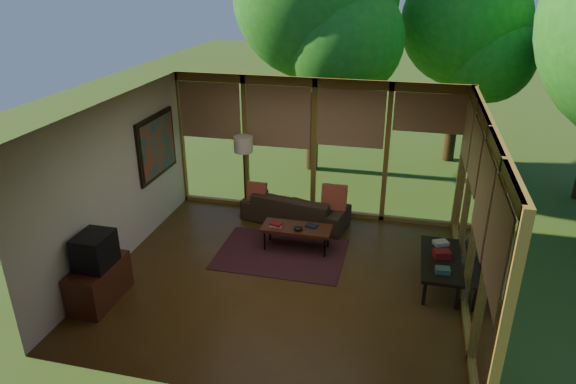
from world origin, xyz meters
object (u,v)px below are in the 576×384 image
(floor_lamp, at_px, (243,149))
(side_console, at_px, (441,261))
(media_cabinet, at_px, (99,283))
(coffee_table, at_px, (297,229))
(television, at_px, (95,250))
(sofa, at_px, (295,208))

(floor_lamp, height_order, side_console, floor_lamp)
(floor_lamp, bearing_deg, media_cabinet, -110.80)
(coffee_table, height_order, side_console, side_console)
(television, bearing_deg, coffee_table, 41.43)
(coffee_table, distance_m, side_console, 2.46)
(television, bearing_deg, side_console, 18.33)
(sofa, distance_m, floor_lamp, 1.50)
(sofa, relative_size, media_cabinet, 2.01)
(side_console, bearing_deg, television, -161.67)
(television, relative_size, floor_lamp, 0.33)
(sofa, distance_m, side_console, 3.09)
(sofa, bearing_deg, floor_lamp, 10.63)
(sofa, xyz_separation_m, coffee_table, (0.25, -1.02, 0.10))
(side_console, bearing_deg, media_cabinet, -161.74)
(sofa, bearing_deg, television, 66.22)
(television, xyz_separation_m, coffee_table, (2.46, 2.17, -0.46))
(media_cabinet, relative_size, coffee_table, 0.83)
(coffee_table, xyz_separation_m, side_console, (2.39, -0.56, 0.02))
(media_cabinet, relative_size, television, 1.82)
(floor_lamp, bearing_deg, sofa, -0.23)
(sofa, relative_size, side_console, 1.44)
(sofa, xyz_separation_m, media_cabinet, (-2.22, -3.19, 0.01))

